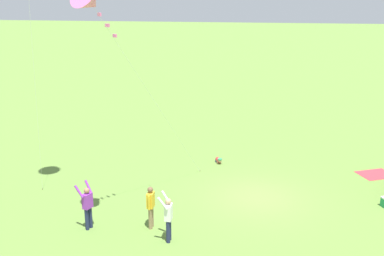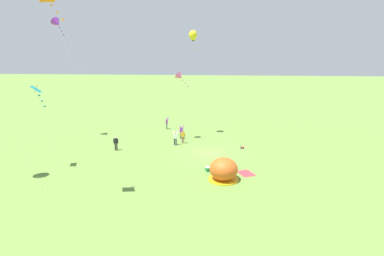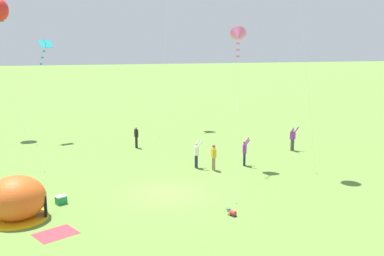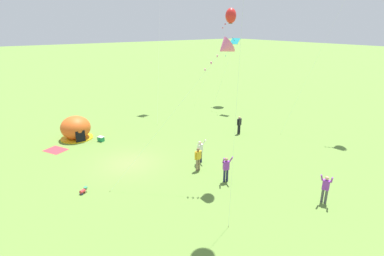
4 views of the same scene
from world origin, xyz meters
name	(u,v)px [view 2 (image 2 of 4)]	position (x,y,z in m)	size (l,w,h in m)	color
ground_plane	(209,153)	(0.00, 0.00, 0.00)	(300.00, 300.00, 0.00)	olive
popup_tent	(224,169)	(-7.52, -1.76, 1.00)	(2.81, 2.81, 2.10)	#D8591E
picnic_blanket	(246,173)	(-5.77, -3.96, 0.01)	(1.70, 1.30, 0.01)	#CC333D
cooler_box	(208,169)	(-5.57, -0.19, 0.22)	(0.64, 0.57, 0.44)	#1E8C4C
toddler_crawling	(242,147)	(2.33, -4.00, 0.18)	(0.41, 0.54, 0.32)	red
person_with_toddler	(167,123)	(11.48, 7.16, 1.00)	(0.71, 0.62, 1.89)	#4C4C51
person_strolling	(181,131)	(6.30, 4.14, 1.00)	(0.59, 0.70, 1.89)	#1E2347
person_arms_raised	(175,138)	(3.01, 4.45, 1.00)	(0.47, 0.68, 1.89)	#1E2347
person_near_tent	(183,136)	(3.93, 3.59, 0.96)	(0.25, 0.59, 1.72)	#8C7251
person_center_field	(116,143)	(0.04, 11.25, 0.96)	(0.29, 0.59, 1.72)	black
kite_teal	(37,92)	(-6.59, 16.21, 7.83)	(1.65, 2.88, 8.49)	silver
kite_yellow	(193,35)	(8.60, 2.75, 13.92)	(1.94, 2.19, 14.60)	silver
kite_purple	(57,23)	(4.89, 19.94, 15.28)	(3.26, 6.50, 16.05)	silver
kite_pink	(180,76)	(5.68, 4.16, 8.57)	(3.28, 7.55, 9.21)	silver
kite_orange	(49,3)	(-12.78, 10.49, 14.66)	(6.88, 5.14, 15.49)	silver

